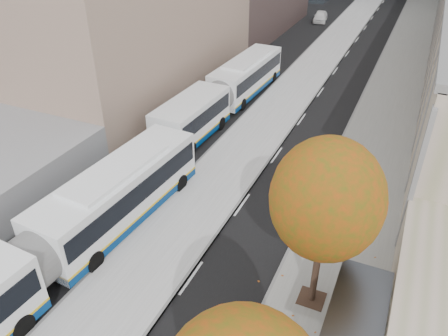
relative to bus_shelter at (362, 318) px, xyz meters
The scene contains 7 objects.
bus_platform 25.96m from the bus_shelter, 111.69° to the left, with size 4.25×150.00×0.15m, color #A9A9A9.
sidewalk 24.19m from the bus_shelter, 93.72° to the left, with size 4.75×150.00×0.08m, color gray.
bus_shelter is the anchor object (origin of this frame).
tree_c 4.23m from the bus_shelter, 135.67° to the left, with size 4.20×4.20×7.28m.
bus_near 12.88m from the bus_shelter, behind, with size 3.85×18.64×3.08m.
bus_far 22.57m from the bus_shelter, 126.24° to the left, with size 3.23×17.67×2.93m.
distant_car 51.70m from the bus_shelter, 105.16° to the left, with size 1.66×4.13×1.41m, color white.
Camera 1 is at (5.49, -0.15, 14.58)m, focal length 35.00 mm.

